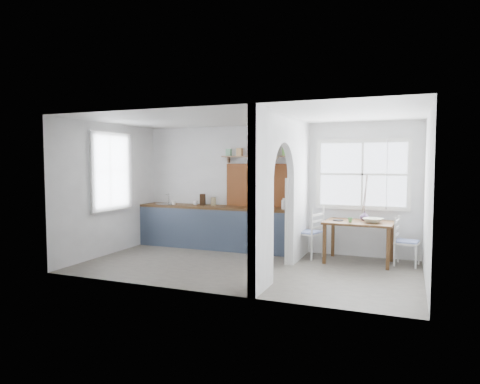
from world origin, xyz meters
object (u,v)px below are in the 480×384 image
at_px(chair_left, 308,232).
at_px(kettle, 285,204).
at_px(dining_table, 359,242).
at_px(vase, 364,216).
at_px(chair_right, 407,241).

xyz_separation_m(chair_left, kettle, (-0.50, 0.12, 0.51)).
relative_size(dining_table, vase, 6.99).
bearing_deg(chair_left, dining_table, 103.36).
relative_size(chair_right, vase, 4.98).
relative_size(dining_table, chair_right, 1.40).
distance_m(kettle, vase, 1.54).
xyz_separation_m(dining_table, chair_right, (0.82, 0.10, 0.05)).
bearing_deg(kettle, dining_table, 10.18).
distance_m(chair_right, kettle, 2.35).
distance_m(chair_left, vase, 1.09).
xyz_separation_m(dining_table, vase, (0.08, 0.18, 0.46)).
bearing_deg(dining_table, chair_right, 9.72).
height_order(chair_left, kettle, kettle).
bearing_deg(dining_table, vase, 69.80).
distance_m(dining_table, chair_right, 0.83).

